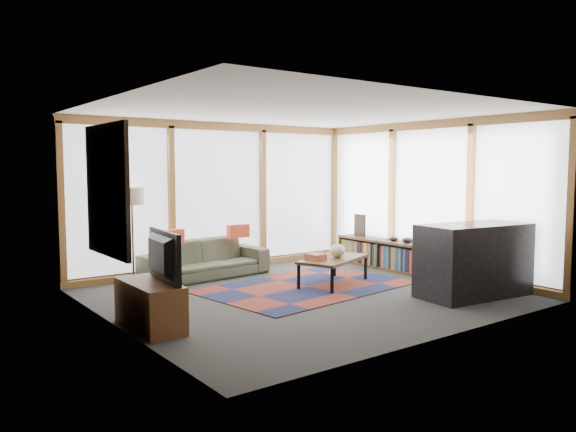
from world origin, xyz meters
TOP-DOWN VIEW (x-y plane):
  - ground at (0.00, 0.00)m, footprint 5.50×5.50m
  - room_envelope at (0.49, 0.56)m, footprint 5.52×5.02m
  - rug at (0.32, 0.35)m, footprint 3.32×2.36m
  - sofa at (-0.56, 1.95)m, footprint 2.17×1.01m
  - pillow_left at (-1.16, 1.91)m, footprint 0.42×0.21m
  - pillow_right at (0.09, 1.96)m, footprint 0.41×0.13m
  - floor_lamp at (-1.73, 2.09)m, footprint 0.38×0.38m
  - coffee_table at (0.76, 0.24)m, footprint 1.42×1.07m
  - book_stack at (0.41, 0.25)m, footprint 0.24×0.29m
  - vase at (0.82, 0.22)m, footprint 0.27×0.27m
  - bookshelf at (2.43, 0.78)m, footprint 0.37×2.05m
  - bowl_a at (2.48, 0.27)m, footprint 0.24×0.24m
  - bowl_b at (2.47, 0.58)m, footprint 0.20×0.20m
  - shelf_picture at (2.54, 1.52)m, footprint 0.07×0.31m
  - tv_console at (-2.47, -0.32)m, footprint 0.44×1.06m
  - television at (-2.39, -0.32)m, footprint 0.24×1.01m
  - bar_counter at (1.85, -1.51)m, footprint 1.70×0.94m

SIDE VIEW (x-z plane):
  - ground at x=0.00m, z-range 0.00..0.00m
  - rug at x=0.32m, z-range 0.00..0.01m
  - coffee_table at x=0.76m, z-range 0.00..0.42m
  - bookshelf at x=2.43m, z-range 0.00..0.51m
  - tv_console at x=-2.47m, z-range 0.00..0.53m
  - sofa at x=-0.56m, z-range 0.00..0.61m
  - book_stack at x=0.41m, z-range 0.42..0.52m
  - bar_counter at x=1.85m, z-range 0.00..1.03m
  - vase at x=0.82m, z-range 0.42..0.63m
  - bowl_b at x=2.47m, z-range 0.51..0.60m
  - bowl_a at x=2.48m, z-range 0.51..0.61m
  - shelf_picture at x=2.54m, z-range 0.51..0.92m
  - pillow_left at x=-1.16m, z-range 0.61..0.84m
  - pillow_right at x=0.09m, z-range 0.61..0.84m
  - floor_lamp at x=-1.73m, z-range 0.00..1.51m
  - television at x=-2.39m, z-range 0.53..1.11m
  - room_envelope at x=0.49m, z-range 0.23..2.85m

